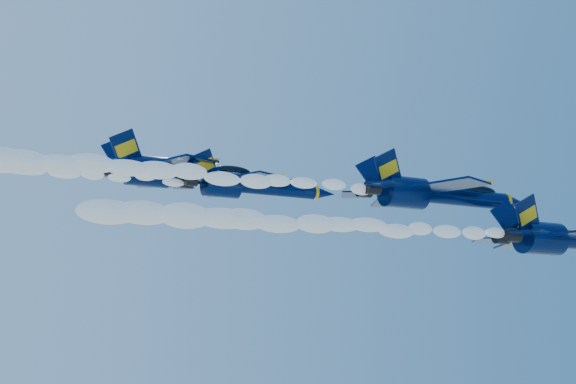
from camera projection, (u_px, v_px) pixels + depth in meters
name	position (u px, v px, depth m)	size (l,w,h in m)	color
jet_lead	(572.00, 239.00, 75.79)	(19.83, 16.27, 7.37)	#000E3A
smoke_trail_jet_lead	(320.00, 224.00, 64.12)	(37.17, 2.05, 1.85)	white
jet_second	(438.00, 194.00, 78.17)	(19.82, 16.26, 7.36)	#000E3A
smoke_trail_jet_second	(171.00, 172.00, 66.51)	(37.17, 2.05, 1.84)	white
jet_third	(252.00, 186.00, 78.82)	(16.40, 13.46, 6.10)	#000E3A
jet_fourth	(185.00, 174.00, 81.53)	(19.97, 16.39, 7.42)	#000E3A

